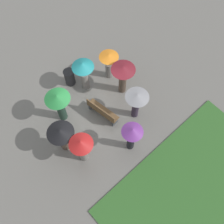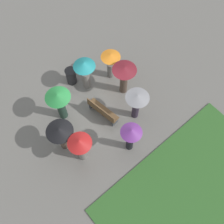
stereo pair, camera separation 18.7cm
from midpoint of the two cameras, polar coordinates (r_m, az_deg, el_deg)
name	(u,v)px [view 2 (the right image)]	position (r m, az deg, el deg)	size (l,w,h in m)	color
ground_plane	(94,104)	(13.89, -3.38, 1.63)	(90.00, 90.00, 0.00)	#66635E
lawn_patch_near	(211,212)	(12.91, 19.90, -18.62)	(6.83, 7.79, 0.06)	#2D5B26
park_bench	(102,111)	(13.16, -1.58, 0.17)	(1.69, 0.67, 0.90)	brown
trash_bin	(71,76)	(14.31, -7.91, 7.24)	(0.54, 0.54, 0.94)	#232326
crowd_person_maroon	(124,74)	(13.14, 2.90, 7.63)	(1.14, 1.14, 1.95)	#47382D
crowd_person_grey	(137,101)	(12.45, 5.49, 2.15)	(1.06, 1.06, 1.87)	#2D2333
crowd_person_purple	(131,135)	(11.71, 4.32, -4.72)	(0.92, 0.92, 1.92)	black
crowd_person_black	(61,134)	(11.92, -9.96, -4.34)	(1.16, 1.16, 1.83)	#47382D
crowd_person_red	(80,146)	(11.59, -5.98, -6.84)	(1.01, 1.01, 1.92)	slate
crowd_person_teal	(85,70)	(13.36, -5.14, 8.51)	(1.05, 1.05, 1.92)	slate
crowd_person_green	(59,101)	(12.57, -10.26, 2.16)	(1.13, 1.13, 1.97)	#1E3328
crowd_person_orange	(111,62)	(13.88, 0.12, 10.11)	(0.96, 0.96, 1.69)	slate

